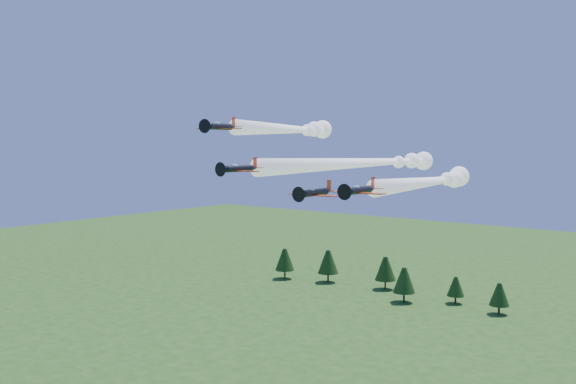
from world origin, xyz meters
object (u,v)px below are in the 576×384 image
Objects in this scene: plane_left at (293,129)px; plane_right at (431,182)px; plane_lead at (368,163)px; plane_slot at (315,193)px.

plane_right is (26.25, 3.76, -8.92)m from plane_left.
plane_left is 0.96× the size of plane_right.
plane_right is at bearing -0.85° from plane_left.
plane_slot is (-0.11, -15.81, -4.33)m from plane_lead.
plane_slot is at bearing -125.72° from plane_right.
plane_lead is at bearing -0.50° from plane_left.
plane_right is 4.68× the size of plane_slot.
plane_lead is at bearing -174.73° from plane_right.
plane_left is (-14.98, -2.24, 5.94)m from plane_lead.
plane_lead reaches higher than plane_slot.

